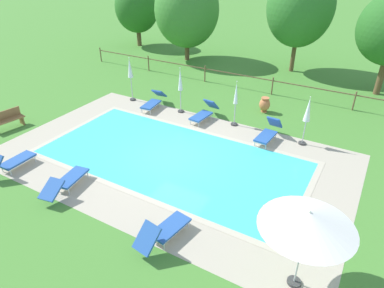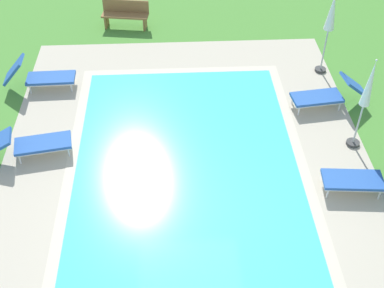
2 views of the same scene
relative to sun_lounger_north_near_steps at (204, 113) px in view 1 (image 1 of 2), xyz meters
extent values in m
plane|color=#478433|center=(0.55, -3.83, -0.39)|extent=(160.00, 160.00, 0.00)
cube|color=#B2A893|center=(0.55, -3.83, -0.38)|extent=(14.20, 8.61, 0.01)
cube|color=#42CCD6|center=(0.55, -3.83, -0.38)|extent=(10.71, 5.12, 0.01)
cube|color=#C0B59F|center=(0.55, -1.15, -0.38)|extent=(11.19, 0.24, 0.01)
cube|color=#C0B59F|center=(0.55, -6.51, -0.38)|extent=(11.19, 0.24, 0.01)
cube|color=#C0B59F|center=(6.03, -3.83, -0.38)|extent=(0.24, 5.12, 0.01)
cube|color=#C0B59F|center=(-4.92, -3.83, -0.38)|extent=(0.24, 5.12, 0.01)
cube|color=#2856A8|center=(-0.02, -0.28, -0.07)|extent=(0.71, 1.35, 0.07)
cube|color=#2856A8|center=(0.06, 0.67, 0.22)|extent=(0.65, 0.70, 0.64)
cube|color=silver|center=(-0.02, -0.28, -0.13)|extent=(0.68, 1.32, 0.04)
cylinder|color=silver|center=(0.18, -0.85, -0.25)|extent=(0.04, 0.04, 0.28)
cylinder|color=silver|center=(-0.32, -0.81, -0.25)|extent=(0.04, 0.04, 0.28)
cylinder|color=silver|center=(0.28, 0.25, -0.25)|extent=(0.04, 0.04, 0.28)
cylinder|color=silver|center=(-0.23, 0.30, -0.25)|extent=(0.04, 0.04, 0.28)
cube|color=#2856A8|center=(-4.28, -7.42, -0.07)|extent=(0.63, 1.32, 0.07)
cube|color=silver|center=(-4.28, -7.42, -0.13)|extent=(0.60, 1.29, 0.04)
cylinder|color=silver|center=(-4.55, -6.88, -0.25)|extent=(0.04, 0.04, 0.28)
cylinder|color=silver|center=(-4.04, -6.86, -0.25)|extent=(0.04, 0.04, 0.28)
cylinder|color=silver|center=(-4.52, -7.98, -0.25)|extent=(0.04, 0.04, 0.28)
cylinder|color=silver|center=(-4.01, -7.97, -0.25)|extent=(0.04, 0.04, 0.28)
cube|color=#2856A8|center=(-3.02, -0.34, -0.07)|extent=(0.75, 1.36, 0.07)
cube|color=#2856A8|center=(-3.14, 0.63, 0.19)|extent=(0.68, 0.77, 0.58)
cube|color=silver|center=(-3.02, -0.34, -0.13)|extent=(0.72, 1.33, 0.04)
cylinder|color=silver|center=(-2.70, -0.86, -0.25)|extent=(0.04, 0.04, 0.28)
cylinder|color=silver|center=(-3.21, -0.92, -0.25)|extent=(0.04, 0.04, 0.28)
cylinder|color=silver|center=(-2.84, 0.23, -0.25)|extent=(0.04, 0.04, 0.28)
cylinder|color=silver|center=(-3.34, 0.17, -0.25)|extent=(0.04, 0.04, 0.28)
cube|color=#2856A8|center=(2.92, -7.51, -0.07)|extent=(0.79, 1.37, 0.07)
cube|color=#2856A8|center=(2.78, -8.45, 0.22)|extent=(0.69, 0.73, 0.64)
cube|color=silver|center=(2.92, -7.51, -0.13)|extent=(0.75, 1.34, 0.04)
cylinder|color=silver|center=(2.75, -6.93, -0.25)|extent=(0.04, 0.04, 0.28)
cylinder|color=silver|center=(3.25, -7.00, -0.25)|extent=(0.04, 0.04, 0.28)
cylinder|color=silver|center=(2.58, -8.02, -0.25)|extent=(0.04, 0.04, 0.28)
cylinder|color=silver|center=(3.09, -8.09, -0.25)|extent=(0.04, 0.04, 0.28)
cube|color=#2856A8|center=(3.46, -0.68, -0.07)|extent=(0.68, 1.34, 0.07)
cube|color=#2856A8|center=(3.52, 0.25, 0.24)|extent=(0.64, 0.65, 0.67)
cube|color=silver|center=(3.46, -0.68, -0.13)|extent=(0.65, 1.31, 0.04)
cylinder|color=silver|center=(3.68, -1.25, -0.25)|extent=(0.04, 0.04, 0.28)
cylinder|color=silver|center=(3.17, -1.22, -0.25)|extent=(0.04, 0.04, 0.28)
cylinder|color=silver|center=(3.75, -0.15, -0.25)|extent=(0.04, 0.04, 0.28)
cylinder|color=silver|center=(3.24, -0.11, -0.25)|extent=(0.04, 0.04, 0.28)
cube|color=#2856A8|center=(-1.57, -7.18, -0.07)|extent=(0.81, 1.38, 0.07)
cube|color=#2856A8|center=(-1.39, -8.19, 0.11)|extent=(0.72, 0.88, 0.43)
cube|color=silver|center=(-1.57, -7.18, -0.13)|extent=(0.78, 1.35, 0.04)
cylinder|color=silver|center=(-1.91, -6.68, -0.25)|extent=(0.04, 0.04, 0.28)
cylinder|color=silver|center=(-1.41, -6.59, -0.25)|extent=(0.04, 0.04, 0.28)
cylinder|color=silver|center=(-1.73, -7.77, -0.25)|extent=(0.04, 0.04, 0.28)
cylinder|color=silver|center=(-1.22, -7.68, -0.25)|extent=(0.04, 0.04, 0.28)
cylinder|color=#383838|center=(6.62, -7.34, -0.35)|extent=(0.36, 0.36, 0.08)
cylinder|color=#B2B5B7|center=(6.62, -7.34, 0.80)|extent=(0.04, 0.04, 2.38)
cone|color=white|center=(6.62, -7.34, 1.79)|extent=(2.27, 2.27, 0.44)
sphere|color=white|center=(6.62, -7.34, 2.02)|extent=(0.06, 0.06, 0.06)
cylinder|color=#383838|center=(1.55, 0.22, -0.35)|extent=(0.32, 0.32, 0.08)
cylinder|color=#B2B5B7|center=(1.55, 0.22, 0.18)|extent=(0.04, 0.04, 1.13)
cone|color=white|center=(1.55, 0.22, 1.29)|extent=(0.20, 0.20, 1.08)
sphere|color=white|center=(1.55, 0.22, 1.84)|extent=(0.05, 0.05, 0.05)
cylinder|color=#383838|center=(-1.51, 0.22, -0.35)|extent=(0.32, 0.32, 0.08)
cylinder|color=#B2B5B7|center=(-1.51, 0.22, 0.22)|extent=(0.04, 0.04, 1.22)
cone|color=white|center=(-1.51, 0.22, 1.40)|extent=(0.24, 0.24, 1.14)
sphere|color=white|center=(-1.51, 0.22, 1.99)|extent=(0.05, 0.05, 0.05)
cylinder|color=#383838|center=(-4.72, 0.21, -0.35)|extent=(0.32, 0.32, 0.08)
cylinder|color=#B2B5B7|center=(-4.72, 0.21, 0.29)|extent=(0.04, 0.04, 1.35)
cone|color=white|center=(-4.72, 0.21, 1.50)|extent=(0.29, 0.29, 1.06)
sphere|color=white|center=(-4.72, 0.21, 2.05)|extent=(0.05, 0.05, 0.05)
cylinder|color=#383838|center=(4.92, 0.02, -0.35)|extent=(0.32, 0.32, 0.08)
cylinder|color=#B2B5B7|center=(4.92, 0.02, 0.18)|extent=(0.04, 0.04, 1.14)
cone|color=white|center=(4.92, 0.02, 1.28)|extent=(0.29, 0.29, 1.06)
sphere|color=white|center=(4.92, 0.02, 1.84)|extent=(0.05, 0.05, 0.05)
cube|color=olive|center=(-7.58, -5.54, 0.05)|extent=(0.66, 1.55, 0.06)
cube|color=olive|center=(-7.78, -5.52, 0.28)|extent=(0.27, 1.49, 0.40)
cube|color=olive|center=(-7.49, -4.91, -0.18)|extent=(0.40, 0.12, 0.41)
cylinder|color=#C67547|center=(2.29, 2.42, -0.35)|extent=(0.31, 0.31, 0.08)
ellipsoid|color=#C67547|center=(2.29, 2.42, 0.04)|extent=(0.56, 0.56, 0.70)
cylinder|color=#C67547|center=(2.29, 2.42, 0.39)|extent=(0.42, 0.42, 0.06)
cylinder|color=brown|center=(-11.59, 5.00, 0.14)|extent=(0.08, 0.08, 1.05)
cylinder|color=brown|center=(-7.11, 5.00, 0.14)|extent=(0.08, 0.08, 1.05)
cylinder|color=brown|center=(-2.64, 5.00, 0.14)|extent=(0.08, 0.08, 1.05)
cylinder|color=brown|center=(1.83, 5.00, 0.14)|extent=(0.08, 0.08, 1.05)
cylinder|color=brown|center=(6.30, 5.00, 0.14)|extent=(0.08, 0.08, 1.05)
cube|color=brown|center=(-0.41, 5.00, 0.46)|extent=(22.35, 0.05, 0.05)
cylinder|color=brown|center=(-6.21, 8.73, 0.43)|extent=(0.34, 0.34, 1.63)
ellipsoid|color=#3D7F33|center=(-6.21, 8.73, 3.24)|extent=(4.69, 4.69, 5.33)
cylinder|color=brown|center=(7.17, 8.23, 0.74)|extent=(0.37, 0.37, 2.25)
cylinder|color=brown|center=(1.56, 9.99, 0.78)|extent=(0.29, 0.29, 2.33)
ellipsoid|color=#33752D|center=(1.56, 9.99, 3.86)|extent=(4.31, 4.31, 5.11)
cylinder|color=brown|center=(-12.10, 10.38, 0.43)|extent=(0.37, 0.37, 1.63)
ellipsoid|color=#286623|center=(-12.10, 10.38, 2.78)|extent=(3.66, 3.66, 4.10)
camera|label=1|loc=(7.29, -13.73, 7.15)|focal=31.95mm
camera|label=2|loc=(7.34, -4.13, 7.70)|focal=46.82mm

